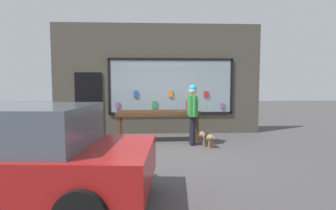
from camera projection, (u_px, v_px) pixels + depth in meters
name	position (u px, v px, depth m)	size (l,w,h in m)	color
ground_plane	(159.00, 150.00, 6.77)	(40.00, 40.00, 0.00)	#474444
shopfront_facade	(157.00, 80.00, 9.00)	(7.08, 0.29, 3.75)	#4C473D
display_table_main	(158.00, 117.00, 7.78)	(2.49, 0.74, 0.92)	brown
person_browsing	(193.00, 110.00, 7.30)	(0.24, 0.67, 1.69)	black
small_dog	(207.00, 137.00, 7.08)	(0.37, 0.52, 0.41)	#99724C
sandwich_board_sign	(91.00, 127.00, 7.64)	(0.60, 0.87, 0.88)	#193F19
parked_car	(11.00, 153.00, 3.66)	(4.05, 2.15, 1.41)	#A51919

